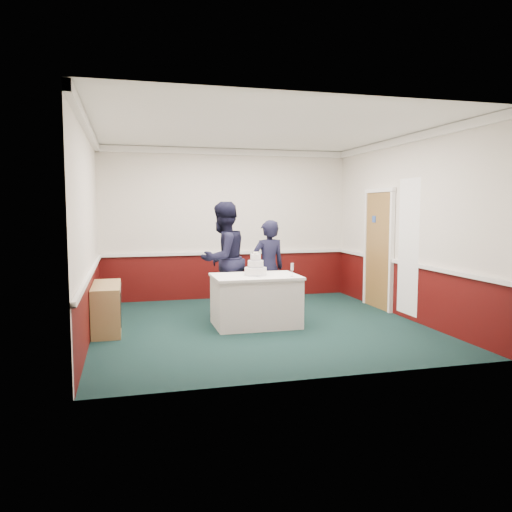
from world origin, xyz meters
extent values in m
plane|color=#14302A|center=(0.00, 0.00, 0.00)|extent=(5.00, 5.00, 0.00)
cube|color=silver|center=(0.00, 2.48, 1.50)|extent=(5.00, 0.05, 3.00)
cube|color=silver|center=(-2.48, 0.00, 1.50)|extent=(0.05, 5.00, 3.00)
cube|color=silver|center=(2.48, 0.00, 1.50)|extent=(0.05, 5.00, 3.00)
cube|color=white|center=(0.00, 0.00, 2.98)|extent=(5.00, 5.00, 0.05)
cube|color=#410908|center=(0.00, 2.48, 0.45)|extent=(5.00, 0.02, 0.90)
cube|color=white|center=(0.00, 2.47, 0.92)|extent=(4.98, 0.05, 0.06)
cube|color=white|center=(0.00, 2.46, 2.93)|extent=(5.00, 0.08, 0.12)
cube|color=brown|center=(2.46, 0.80, 1.05)|extent=(0.05, 0.90, 2.10)
cube|color=#234799|center=(2.44, 0.95, 1.62)|extent=(0.01, 0.12, 0.12)
cube|color=white|center=(2.42, -0.25, 1.20)|extent=(0.02, 0.60, 2.20)
cube|color=#9F7E4D|center=(-2.28, 0.24, 0.35)|extent=(0.40, 1.20, 0.70)
cube|color=black|center=(-2.07, 0.24, 0.40)|extent=(0.01, 1.00, 0.50)
cube|color=white|center=(-0.05, 0.01, 0.38)|extent=(1.28, 0.88, 0.76)
cube|color=white|center=(-0.05, 0.01, 0.77)|extent=(1.32, 0.92, 0.04)
cylinder|color=white|center=(-0.05, 0.01, 0.85)|extent=(0.34, 0.34, 0.12)
cylinder|color=silver|center=(-0.05, 0.01, 0.80)|extent=(0.35, 0.35, 0.03)
cylinder|color=white|center=(-0.05, 0.01, 0.97)|extent=(0.24, 0.24, 0.11)
cylinder|color=silver|center=(-0.05, 0.01, 0.92)|extent=(0.25, 0.25, 0.02)
cylinder|color=white|center=(-0.05, 0.01, 1.07)|extent=(0.16, 0.16, 0.10)
cylinder|color=silver|center=(-0.05, 0.01, 1.03)|extent=(0.17, 0.17, 0.02)
sphere|color=#EDE5C9|center=(-0.05, 0.01, 1.14)|extent=(0.03, 0.03, 0.03)
sphere|color=#EDE5C9|center=(-0.03, 0.03, 1.14)|extent=(0.03, 0.03, 0.03)
sphere|color=#EDE5C9|center=(-0.07, 0.04, 1.14)|extent=(0.03, 0.03, 0.03)
sphere|color=#EDE5C9|center=(-0.04, -0.01, 1.14)|extent=(0.03, 0.03, 0.03)
sphere|color=#EDE5C9|center=(-0.08, 0.00, 1.14)|extent=(0.03, 0.03, 0.03)
cube|color=silver|center=(-0.08, -0.19, 0.79)|extent=(0.08, 0.21, 0.00)
cylinder|color=silver|center=(0.45, -0.27, 0.79)|extent=(0.05, 0.05, 0.01)
cylinder|color=silver|center=(0.45, -0.27, 0.84)|extent=(0.01, 0.01, 0.09)
cylinder|color=silver|center=(0.45, -0.27, 0.94)|extent=(0.04, 0.04, 0.11)
imported|color=black|center=(-0.40, 0.85, 0.97)|extent=(1.19, 1.14, 1.93)
imported|color=black|center=(0.34, 0.66, 0.81)|extent=(0.65, 0.48, 1.62)
camera|label=1|loc=(-1.97, -7.37, 1.83)|focal=35.00mm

